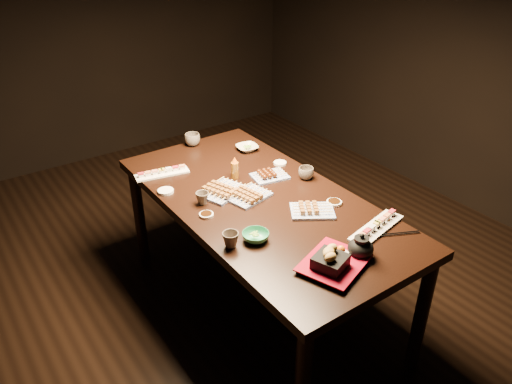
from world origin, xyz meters
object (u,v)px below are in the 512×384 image
sushi_platter_far (162,172)px  edamame_bowl_green (256,236)px  yakitori_plate_left (223,188)px  edamame_bowl_cream (247,148)px  dining_table (261,255)px  teacup_mid_right (306,173)px  teapot (361,246)px  teacup_far_left (202,198)px  sushi_platter_near (377,225)px  yakitori_plate_center (249,193)px  teacup_near_left (231,240)px  teacup_far_right (192,140)px  condiment_bottle (235,168)px  yakitori_plate_right (312,208)px  tempura_tray (335,256)px

sushi_platter_far → edamame_bowl_green: bearing=105.4°
yakitori_plate_left → edamame_bowl_cream: yakitori_plate_left is taller
edamame_bowl_cream → dining_table: bearing=-117.4°
teacup_mid_right → teapot: size_ratio=0.64×
teacup_far_left → sushi_platter_near: bearing=-50.9°
yakitori_plate_center → teacup_near_left: 0.46m
teacup_far_right → dining_table: bearing=-92.8°
yakitori_plate_center → condiment_bottle: size_ratio=1.67×
dining_table → yakitori_plate_left: yakitori_plate_left is taller
teacup_mid_right → teapot: (-0.29, -0.71, 0.02)m
teacup_near_left → teacup_far_left: size_ratio=1.11×
yakitori_plate_right → teacup_far_right: bearing=128.3°
yakitori_plate_left → teacup_near_left: bearing=-137.3°
teacup_far_left → teapot: bearing=-66.9°
yakitori_plate_left → condiment_bottle: size_ratio=1.80×
yakitori_plate_right → condiment_bottle: 0.56m
edamame_bowl_green → teacup_mid_right: size_ratio=1.44×
edamame_bowl_cream → teacup_far_left: bearing=-143.9°
dining_table → teacup_far_right: 0.94m
yakitori_plate_center → teacup_far_right: bearing=71.3°
dining_table → condiment_bottle: bearing=82.9°
tempura_tray → teapot: (0.15, -0.01, 0.00)m
teapot → sushi_platter_far: bearing=80.6°
tempura_tray → teacup_mid_right: bearing=38.7°
sushi_platter_near → yakitori_plate_left: (-0.43, 0.74, 0.01)m
yakitori_plate_center → condiment_bottle: bearing=62.3°
tempura_tray → teacup_far_right: 1.50m
teacup_mid_right → condiment_bottle: size_ratio=0.67×
sushi_platter_near → teapot: bearing=-166.2°
yakitori_plate_right → edamame_bowl_green: bearing=-141.8°
yakitori_plate_right → yakitori_plate_left: yakitori_plate_left is taller
tempura_tray → teapot: bearing=-25.4°
yakitori_plate_center → teacup_mid_right: (0.40, -0.01, 0.01)m
sushi_platter_far → tempura_tray: size_ratio=1.06×
sushi_platter_far → teacup_near_left: size_ratio=4.01×
tempura_tray → teacup_far_left: tempura_tray is taller
teacup_mid_right → edamame_bowl_green: bearing=-150.6°
yakitori_plate_right → edamame_bowl_cream: yakitori_plate_right is taller
sushi_platter_far → yakitori_plate_right: bearing=129.3°
yakitori_plate_left → sushi_platter_far: bearing=94.6°
teacup_far_right → condiment_bottle: size_ratio=0.77×
yakitori_plate_center → yakitori_plate_left: size_ratio=0.93×
edamame_bowl_cream → teacup_near_left: bearing=-128.6°
tempura_tray → teacup_near_left: bearing=107.0°
condiment_bottle → edamame_bowl_cream: bearing=45.0°
yakitori_plate_center → teacup_near_left: teacup_near_left is taller
sushi_platter_far → yakitori_plate_center: bearing=128.0°
sushi_platter_near → yakitori_plate_right: 0.34m
dining_table → sushi_platter_far: (-0.31, 0.57, 0.39)m
sushi_platter_far → teacup_mid_right: size_ratio=3.55×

